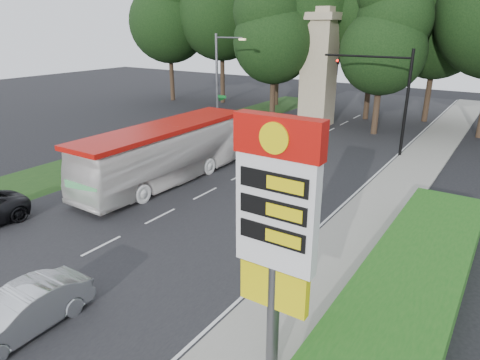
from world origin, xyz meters
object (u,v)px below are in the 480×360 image
Objects in this scene: streetlight_signs at (219,81)px; transit_bus at (166,154)px; traffic_signal_mast at (388,87)px; gas_station_pylon at (276,219)px; sedan_silver at (22,312)px; monument at (319,67)px.

streetlight_signs is 0.67× the size of transit_bus.
gas_station_pylon is at bearing -80.91° from traffic_signal_mast.
streetlight_signs is 24.83m from sedan_silver.
monument is 0.84× the size of transit_bus.
traffic_signal_mast is 1.72× the size of sedan_silver.
streetlight_signs is at bearing 111.33° from transit_bus.
gas_station_pylon reaches higher than transit_bus.
streetlight_signs is 0.80× the size of monument.
transit_bus is (-1.07, -18.62, -3.45)m from monument.
gas_station_pylon is 8.32m from sedan_silver.
transit_bus is at bearing -124.76° from traffic_signal_mast.
gas_station_pylon is 0.95× the size of traffic_signal_mast.
monument reaches higher than streetlight_signs.
monument reaches higher than sedan_silver.
streetlight_signs is (-16.19, 20.01, -0.01)m from gas_station_pylon.
gas_station_pylon is 15.70m from transit_bus.
gas_station_pylon is 0.68× the size of monument.
streetlight_signs is at bearing 128.96° from gas_station_pylon.
monument is at bearing 111.80° from gas_station_pylon.
sedan_silver is (-6.91, -2.71, -3.76)m from gas_station_pylon.
sedan_silver is at bearing -97.82° from traffic_signal_mast.
monument is at bearing 58.03° from streetlight_signs.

